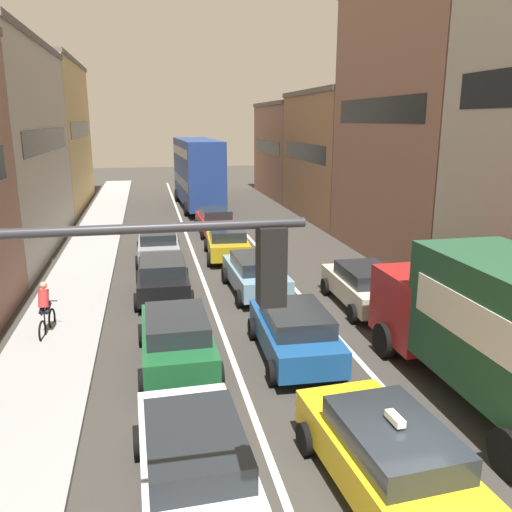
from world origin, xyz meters
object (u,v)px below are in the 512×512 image
Objects in this scene: removalist_box_truck at (496,326)px; sedan_left_lane_fourth at (158,244)px; coupe_centre_lane_fourth at (227,242)px; bus_mid_queue_primary at (198,170)px; sedan_left_lane_third at (163,276)px; cyclist_on_sidewalk at (45,310)px; sedan_left_lane_front at (195,461)px; sedan_centre_lane_second at (295,331)px; sedan_right_lane_behind_truck at (364,285)px; hatchback_centre_lane_third at (256,273)px; wagon_left_lane_second at (177,337)px; taxi_centre_lane_front at (388,455)px; traffic_light_pole at (90,382)px; sedan_centre_lane_fifth at (215,220)px.

removalist_box_truck is 1.79× the size of sedan_left_lane_fourth.
coupe_centre_lane_fourth is 0.42× the size of bus_mid_queue_primary.
sedan_left_lane_third is 4.75m from cyclist_on_sidewalk.
sedan_left_lane_front and sedan_left_lane_fourth have the same top height.
sedan_centre_lane_second is 26.44m from bus_mid_queue_primary.
sedan_left_lane_third is at bearing 30.83° from sedan_centre_lane_second.
bus_mid_queue_primary is at bearing 7.00° from removalist_box_truck.
removalist_box_truck is 1.78× the size of sedan_right_lane_behind_truck.
sedan_left_lane_fourth is at bearing -17.57° from cyclist_on_sidewalk.
sedan_centre_lane_second is 6.97m from sedan_left_lane_third.
sedan_left_lane_third is 1.00× the size of sedan_right_lane_behind_truck.
hatchback_centre_lane_third is 7.61m from cyclist_on_sidewalk.
wagon_left_lane_second is at bearing -120.77° from cyclist_on_sidewalk.
removalist_box_truck reaches higher than sedan_left_lane_third.
wagon_left_lane_second is 0.98× the size of coupe_centre_lane_fourth.
taxi_centre_lane_front is at bearing -151.44° from wagon_left_lane_second.
taxi_centre_lane_front is 32.12m from bus_mid_queue_primary.
sedan_left_lane_front is 9.02m from cyclist_on_sidewalk.
taxi_centre_lane_front is at bearing -167.85° from sedan_left_lane_fourth.
traffic_light_pole reaches higher than sedan_centre_lane_second.
traffic_light_pole reaches higher than sedan_right_lane_behind_truck.
sedan_left_lane_fourth is at bearing 91.62° from coupe_centre_lane_fourth.
taxi_centre_lane_front reaches higher than sedan_centre_lane_second.
sedan_left_lane_fourth is (1.05, 19.26, -3.02)m from traffic_light_pole.
hatchback_centre_lane_third is 1.01× the size of sedan_left_lane_third.
traffic_light_pole is at bearing 176.30° from sedan_left_lane_third.
cyclist_on_sidewalk reaches higher than hatchback_centre_lane_third.
traffic_light_pole is 8.74m from wagon_left_lane_second.
sedan_left_lane_front is 2.52× the size of cyclist_on_sidewalk.
traffic_light_pole is 14.25m from sedan_right_lane_behind_truck.
sedan_centre_lane_second is 7.61m from cyclist_on_sidewalk.
traffic_light_pole reaches higher than wagon_left_lane_second.
sedan_centre_lane_fifth is at bearing -9.95° from sedan_left_lane_front.
sedan_left_lane_third is at bearing 36.56° from removalist_box_truck.
removalist_box_truck is 1.79× the size of wagon_left_lane_second.
sedan_centre_lane_fifth is (0.17, 5.70, 0.00)m from coupe_centre_lane_fourth.
cyclist_on_sidewalk reaches higher than sedan_centre_lane_fifth.
traffic_light_pole is 1.26× the size of sedan_left_lane_front.
sedan_centre_lane_second is 1.01× the size of sedan_left_lane_fourth.
coupe_centre_lane_fourth is at bearing 177.62° from bus_mid_queue_primary.
cyclist_on_sidewalk is at bearing 53.13° from wagon_left_lane_second.
cyclist_on_sidewalk is (-6.92, -23.35, -1.98)m from bus_mid_queue_primary.
taxi_centre_lane_front is at bearing -100.60° from sedan_left_lane_front.
traffic_light_pole is 5.86m from taxi_centre_lane_front.
coupe_centre_lane_fourth is 2.55× the size of cyclist_on_sidewalk.
taxi_centre_lane_front is 5.70m from sedan_centre_lane_second.
taxi_centre_lane_front is 1.01× the size of sedan_left_lane_front.
wagon_left_lane_second is 2.50× the size of cyclist_on_sidewalk.
removalist_box_truck is at bearing -61.15° from taxi_centre_lane_front.
sedan_centre_lane_second is at bearing 178.19° from bus_mid_queue_primary.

